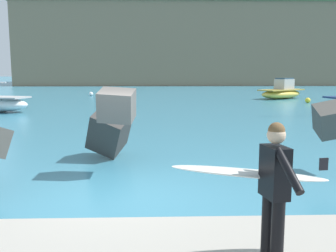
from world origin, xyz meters
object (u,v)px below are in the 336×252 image
object	(u,v)px
surfer_with_board	(267,183)
station_building_central	(238,3)
mooring_buoy_inner	(91,94)
mooring_buoy_middle	(308,100)
boat_near_right	(282,92)

from	to	relation	value
surfer_with_board	station_building_central	xyz separation A→B (m)	(18.04, 85.75, 17.00)
mooring_buoy_inner	mooring_buoy_middle	world-z (taller)	same
boat_near_right	surfer_with_board	bearing A→B (deg)	-108.86
mooring_buoy_inner	mooring_buoy_middle	bearing A→B (deg)	-26.45
mooring_buoy_inner	station_building_central	bearing A→B (deg)	62.10
mooring_buoy_inner	station_building_central	xyz separation A→B (m)	(26.21, 49.50, 18.05)
station_building_central	surfer_with_board	bearing A→B (deg)	-101.88
boat_near_right	mooring_buoy_middle	bearing A→B (deg)	-84.05
boat_near_right	station_building_central	world-z (taller)	station_building_central
mooring_buoy_middle	mooring_buoy_inner	bearing A→B (deg)	153.55
boat_near_right	station_building_central	size ratio (longest dim) A/B	0.70
boat_near_right	mooring_buoy_inner	bearing A→B (deg)	166.12
station_building_central	mooring_buoy_inner	bearing A→B (deg)	-117.90
surfer_with_board	mooring_buoy_middle	bearing A→B (deg)	66.94
surfer_with_board	station_building_central	world-z (taller)	station_building_central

